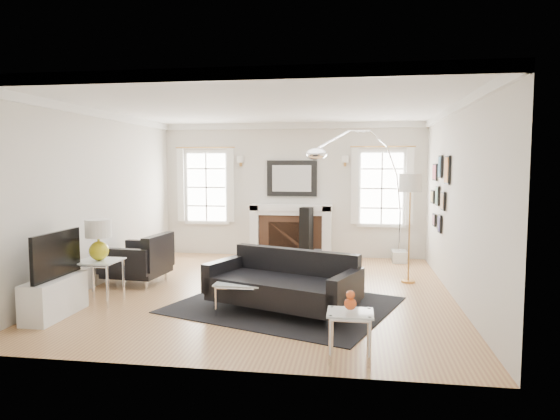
% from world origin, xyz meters
% --- Properties ---
extents(floor, '(6.00, 6.00, 0.00)m').
position_xyz_m(floor, '(0.00, 0.00, 0.00)').
color(floor, '#9F6742').
rests_on(floor, ground).
extents(back_wall, '(5.50, 0.04, 2.80)m').
position_xyz_m(back_wall, '(0.00, 3.00, 1.40)').
color(back_wall, beige).
rests_on(back_wall, floor).
extents(front_wall, '(5.50, 0.04, 2.80)m').
position_xyz_m(front_wall, '(0.00, -3.00, 1.40)').
color(front_wall, beige).
rests_on(front_wall, floor).
extents(left_wall, '(0.04, 6.00, 2.80)m').
position_xyz_m(left_wall, '(-2.75, 0.00, 1.40)').
color(left_wall, beige).
rests_on(left_wall, floor).
extents(right_wall, '(0.04, 6.00, 2.80)m').
position_xyz_m(right_wall, '(2.75, 0.00, 1.40)').
color(right_wall, beige).
rests_on(right_wall, floor).
extents(ceiling, '(5.50, 6.00, 0.02)m').
position_xyz_m(ceiling, '(0.00, 0.00, 2.80)').
color(ceiling, white).
rests_on(ceiling, back_wall).
extents(crown_molding, '(5.50, 6.00, 0.12)m').
position_xyz_m(crown_molding, '(0.00, 0.00, 2.74)').
color(crown_molding, white).
rests_on(crown_molding, back_wall).
extents(fireplace, '(1.70, 0.69, 1.11)m').
position_xyz_m(fireplace, '(0.00, 2.79, 0.54)').
color(fireplace, white).
rests_on(fireplace, floor).
extents(mantel_mirror, '(1.05, 0.07, 0.75)m').
position_xyz_m(mantel_mirror, '(0.00, 2.95, 1.65)').
color(mantel_mirror, black).
rests_on(mantel_mirror, back_wall).
extents(window_left, '(1.24, 0.15, 1.62)m').
position_xyz_m(window_left, '(-1.85, 2.95, 1.46)').
color(window_left, white).
rests_on(window_left, back_wall).
extents(window_right, '(1.24, 0.15, 1.62)m').
position_xyz_m(window_right, '(1.85, 2.95, 1.46)').
color(window_right, white).
rests_on(window_right, back_wall).
extents(gallery_wall, '(0.04, 1.73, 1.29)m').
position_xyz_m(gallery_wall, '(2.72, 1.30, 1.53)').
color(gallery_wall, black).
rests_on(gallery_wall, right_wall).
extents(tv_unit, '(0.35, 1.00, 1.09)m').
position_xyz_m(tv_unit, '(-2.44, -1.70, 0.33)').
color(tv_unit, white).
rests_on(tv_unit, floor).
extents(area_rug, '(3.40, 3.12, 0.01)m').
position_xyz_m(area_rug, '(0.37, -0.75, 0.01)').
color(area_rug, black).
rests_on(area_rug, floor).
extents(sofa, '(2.16, 1.54, 0.64)m').
position_xyz_m(sofa, '(0.40, -1.00, 0.35)').
color(sofa, black).
rests_on(sofa, floor).
extents(armchair_left, '(0.97, 1.06, 0.67)m').
position_xyz_m(armchair_left, '(-2.13, 0.18, 0.37)').
color(armchair_left, black).
rests_on(armchair_left, floor).
extents(armchair_right, '(0.74, 0.82, 0.53)m').
position_xyz_m(armchair_right, '(1.03, -0.15, 0.30)').
color(armchair_right, black).
rests_on(armchair_right, floor).
extents(coffee_table, '(0.93, 0.93, 0.42)m').
position_xyz_m(coffee_table, '(0.01, -0.98, 0.38)').
color(coffee_table, silver).
rests_on(coffee_table, floor).
extents(side_table_left, '(0.55, 0.55, 0.60)m').
position_xyz_m(side_table_left, '(-2.20, -1.02, 0.49)').
color(side_table_left, silver).
rests_on(side_table_left, floor).
extents(nesting_table, '(0.45, 0.38, 0.49)m').
position_xyz_m(nesting_table, '(1.28, -2.60, 0.38)').
color(nesting_table, silver).
rests_on(nesting_table, floor).
extents(gourd_lamp, '(0.36, 0.36, 0.57)m').
position_xyz_m(gourd_lamp, '(-2.20, -1.02, 0.93)').
color(gourd_lamp, gold).
rests_on(gourd_lamp, side_table_left).
extents(orange_vase, '(0.12, 0.12, 0.19)m').
position_xyz_m(orange_vase, '(1.28, -2.60, 0.60)').
color(orange_vase, '#D94F1B').
rests_on(orange_vase, nesting_table).
extents(arc_floor_lamp, '(1.89, 1.75, 2.68)m').
position_xyz_m(arc_floor_lamp, '(1.42, 1.98, 1.45)').
color(arc_floor_lamp, white).
rests_on(arc_floor_lamp, floor).
extents(stick_floor_lamp, '(0.36, 0.36, 1.79)m').
position_xyz_m(stick_floor_lamp, '(2.20, 0.89, 1.55)').
color(stick_floor_lamp, '#BD8641').
rests_on(stick_floor_lamp, floor).
extents(speaker_tower, '(0.28, 0.28, 1.09)m').
position_xyz_m(speaker_tower, '(0.36, 2.46, 0.54)').
color(speaker_tower, black).
rests_on(speaker_tower, floor).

